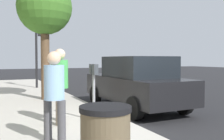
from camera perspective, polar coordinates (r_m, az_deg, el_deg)
ground_plane at (r=6.88m, az=1.49°, el=-11.69°), size 80.00×80.00×0.00m
parking_meter at (r=6.29m, az=-4.15°, el=-2.24°), size 0.36×0.12×1.41m
pedestrian_at_meter at (r=6.10m, az=-11.72°, el=-2.10°), size 0.51×0.39×1.78m
pedestrian_bystander at (r=4.71m, az=-12.94°, el=-4.43°), size 0.47×0.36×1.67m
parked_sedan_near at (r=8.55m, az=5.45°, el=-2.82°), size 4.42×2.01×1.77m
street_tree at (r=10.06m, az=-15.00°, el=13.19°), size 2.05×2.05×4.51m
traffic_signal at (r=14.13m, az=-16.36°, el=6.00°), size 0.24×0.44×3.60m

